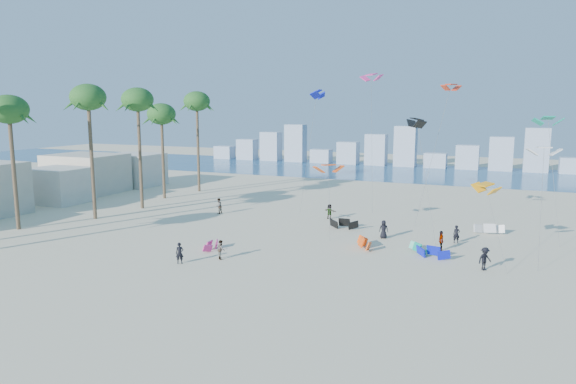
% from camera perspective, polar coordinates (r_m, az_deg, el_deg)
% --- Properties ---
extents(ground, '(220.00, 220.00, 0.00)m').
position_cam_1_polar(ground, '(37.22, -14.32, -10.24)').
color(ground, beige).
rests_on(ground, ground).
extents(ocean, '(220.00, 220.00, 0.00)m').
position_cam_1_polar(ocean, '(102.71, 10.84, 2.24)').
color(ocean, navy).
rests_on(ocean, ground).
extents(kitesurfer_near, '(0.74, 0.65, 1.69)m').
position_cam_1_polar(kitesurfer_near, '(42.29, -11.77, -6.57)').
color(kitesurfer_near, black).
rests_on(kitesurfer_near, ground).
extents(kitesurfer_mid, '(0.94, 0.96, 1.55)m').
position_cam_1_polar(kitesurfer_mid, '(43.08, -7.35, -6.25)').
color(kitesurfer_mid, gray).
rests_on(kitesurfer_mid, ground).
extents(kitesurfers_far, '(30.56, 14.03, 1.83)m').
position_cam_1_polar(kitesurfers_far, '(50.83, 8.02, -3.76)').
color(kitesurfers_far, black).
rests_on(kitesurfers_far, ground).
extents(grounded_kites, '(24.25, 17.68, 0.94)m').
position_cam_1_polar(grounded_kites, '(48.57, 11.08, -4.98)').
color(grounded_kites, '#E13289').
rests_on(grounded_kites, ground).
extents(flying_kites, '(27.10, 24.04, 16.78)m').
position_cam_1_polar(flying_kites, '(54.46, 12.85, 7.97)').
color(flying_kites, '#F54A0C').
rests_on(flying_kites, ground).
extents(palm_row, '(8.13, 44.80, 15.15)m').
position_cam_1_polar(palm_row, '(61.57, -21.68, 8.49)').
color(palm_row, brown).
rests_on(palm_row, ground).
extents(beachfront_buildings, '(11.50, 43.00, 6.00)m').
position_cam_1_polar(beachfront_buildings, '(74.22, -25.40, 0.95)').
color(beachfront_buildings, beige).
rests_on(beachfront_buildings, ground).
extents(distant_skyline, '(85.00, 3.00, 8.40)m').
position_cam_1_polar(distant_skyline, '(112.38, 11.40, 4.40)').
color(distant_skyline, '#9EADBF').
rests_on(distant_skyline, ground).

